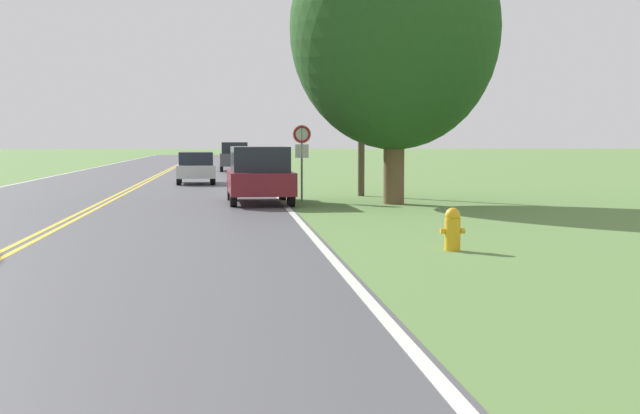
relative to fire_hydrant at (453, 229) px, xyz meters
The scene contains 7 objects.
fire_hydrant is the anchor object (origin of this frame).
traffic_sign 13.53m from the fire_hydrant, 97.00° to the left, with size 0.60×0.10×2.49m.
utility_pole_midground 16.41m from the fire_hydrant, 87.47° to the left, with size 1.80×0.24×8.85m.
tree_mid_treeline 12.92m from the fire_hydrant, 84.52° to the left, with size 6.54×6.54×9.22m.
car_maroon_suv_nearest 12.85m from the fire_hydrant, 103.81° to the left, with size 2.06×4.83×1.80m.
car_silver_hatchback_approaching 25.84m from the fire_hydrant, 102.31° to the left, with size 1.85×3.82×1.46m.
car_dark_grey_suv_mid_near 41.88m from the fire_hydrant, 95.01° to the left, with size 1.90×4.09×1.86m.
Camera 1 is at (3.95, -0.22, 2.01)m, focal length 50.00 mm.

